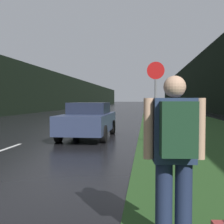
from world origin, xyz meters
TOP-DOWN VIEW (x-y plane):
  - grass_verge at (7.08, 40.00)m, footprint 6.00×240.00m
  - lane_stripe_c at (0.00, 15.91)m, footprint 0.12×3.00m
  - lane_stripe_d at (0.00, 22.91)m, footprint 0.12×3.00m
  - lane_stripe_e at (0.00, 29.91)m, footprint 0.12×3.00m
  - treeline_far_side at (-10.08, 50.00)m, footprint 2.00×140.00m
  - treeline_near_side at (13.08, 50.00)m, footprint 2.00×140.00m
  - stop_sign at (4.72, 11.16)m, footprint 0.62×0.07m
  - hitchhiker_with_backpack at (4.67, 3.90)m, footprint 0.62×0.45m
  - car_passing_near at (2.04, 12.34)m, footprint 1.87×4.30m

SIDE VIEW (x-z plane):
  - lane_stripe_c at x=0.00m, z-range 0.00..0.01m
  - lane_stripe_d at x=0.00m, z-range 0.00..0.01m
  - lane_stripe_e at x=0.00m, z-range 0.00..0.01m
  - grass_verge at x=7.08m, z-range 0.00..0.02m
  - car_passing_near at x=2.04m, z-range 0.01..1.45m
  - hitchhiker_with_backpack at x=4.67m, z-range 0.13..1.91m
  - stop_sign at x=4.72m, z-range 0.28..3.18m
  - treeline_far_side at x=-10.08m, z-range 0.00..5.78m
  - treeline_near_side at x=13.08m, z-range 0.00..8.33m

